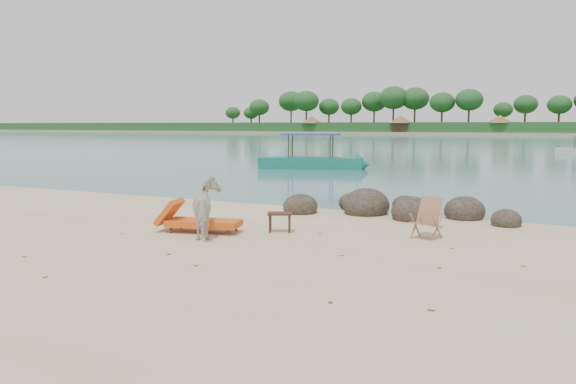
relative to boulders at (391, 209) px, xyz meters
name	(u,v)px	position (x,y,z in m)	size (l,w,h in m)	color
water	(531,140)	(-0.84, 84.26, -0.19)	(400.00, 400.00, 0.00)	#376F6E
far_shore	(547,133)	(-0.84, 164.26, -0.19)	(420.00, 90.00, 1.40)	tan
far_scenery	(543,122)	(-0.81, 130.95, 2.95)	(420.00, 18.00, 9.50)	#1E4C1E
boulders	(391,209)	(0.00, 0.00, 0.00)	(6.25, 2.85, 0.97)	#2C241D
cow	(208,209)	(-2.83, -4.66, 0.46)	(0.70, 1.53, 1.30)	silver
side_table	(280,224)	(-1.63, -3.53, 0.04)	(0.55, 0.36, 0.45)	#301D13
lounge_chair	(204,220)	(-3.19, -4.33, 0.13)	(2.11, 0.74, 0.63)	orange
deck_chair	(426,220)	(1.57, -2.77, 0.25)	(0.56, 0.62, 0.88)	#9D764E
boat_near	(311,140)	(-9.04, 14.86, 1.45)	(6.73, 1.51, 3.27)	#187461
dead_leaves	(256,263)	(-0.71, -6.25, -0.18)	(8.56, 5.60, 0.00)	brown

